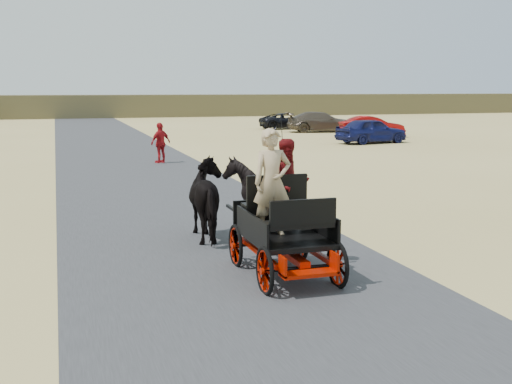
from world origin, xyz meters
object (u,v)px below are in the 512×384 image
object	(u,v)px
carriage	(284,255)
horse_left	(212,199)
car_b	(371,127)
car_a	(371,131)
car_c	(321,122)
pedestrian	(161,143)
horse_right	(261,197)
car_d	(288,121)

from	to	relation	value
carriage	horse_left	bearing A→B (deg)	100.39
car_b	horse_left	bearing A→B (deg)	157.59
car_a	carriage	bearing A→B (deg)	139.11
car_a	car_b	size ratio (longest dim) A/B	1.03
car_b	car_c	size ratio (longest dim) A/B	0.83
horse_left	pedestrian	world-z (taller)	pedestrian
carriage	horse_left	size ratio (longest dim) A/B	1.20
horse_right	car_b	xyz separation A→B (m)	(15.38, 24.54, -0.17)
car_b	car_c	bearing A→B (deg)	23.40
horse_right	car_c	xyz separation A→B (m)	(14.20, 30.09, -0.12)
horse_left	car_a	xyz separation A→B (m)	(14.35, 20.47, -0.12)
pedestrian	car_d	size ratio (longest dim) A/B	0.39
pedestrian	car_b	bearing A→B (deg)	-177.71
carriage	car_c	bearing A→B (deg)	65.97
horse_right	car_b	bearing A→B (deg)	-122.07
carriage	car_b	distance (m)	31.81
carriage	car_b	size ratio (longest dim) A/B	0.58
carriage	car_d	distance (m)	39.60
car_a	car_c	distance (m)	9.67
horse_right	carriage	bearing A→B (deg)	79.61
horse_left	car_b	world-z (taller)	horse_left
carriage	car_d	bearing A→B (deg)	69.80
car_a	car_b	xyz separation A→B (m)	(2.13, 4.07, -0.04)
horse_right	car_b	distance (m)	28.96
car_b	car_d	xyz separation A→B (m)	(-2.25, 9.63, -0.07)
horse_left	car_c	distance (m)	33.76
car_b	car_d	size ratio (longest dim) A/B	0.94
horse_left	car_d	size ratio (longest dim) A/B	0.46
car_b	car_d	distance (m)	9.89
car_c	car_d	xyz separation A→B (m)	(-1.08, 4.08, -0.12)
pedestrian	car_d	world-z (taller)	pedestrian
horse_right	pedestrian	size ratio (longest dim) A/B	0.98
horse_right	pedestrian	distance (m)	14.21
horse_left	pedestrian	size ratio (longest dim) A/B	1.16
pedestrian	carriage	bearing A→B (deg)	56.31
carriage	car_d	xyz separation A→B (m)	(13.68, 37.16, 0.25)
horse_left	car_a	size ratio (longest dim) A/B	0.47
horse_right	pedestrian	world-z (taller)	pedestrian
horse_left	pedestrian	distance (m)	14.25
carriage	pedestrian	bearing A→B (deg)	88.00
carriage	horse_left	xyz separation A→B (m)	(-0.55, 3.00, 0.49)
pedestrian	car_a	size ratio (longest dim) A/B	0.40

